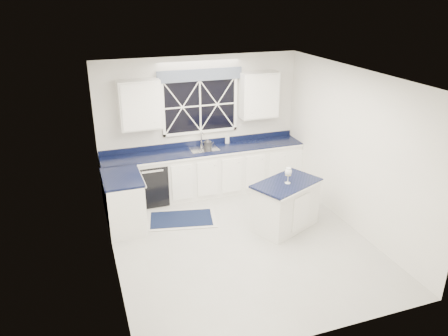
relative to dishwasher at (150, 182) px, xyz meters
name	(u,v)px	position (x,y,z in m)	size (l,w,h in m)	color
ground	(240,241)	(1.10, -1.95, -0.41)	(4.50, 4.50, 0.00)	#A1A29D
back_wall	(200,125)	(1.10, 0.30, 0.94)	(4.00, 0.10, 2.70)	silver
base_cabinets	(191,178)	(0.77, -0.17, 0.04)	(3.99, 1.60, 0.90)	white
countertop	(205,150)	(1.10, 0.00, 0.51)	(3.98, 0.64, 0.04)	black
dishwasher	(150,182)	(0.00, 0.00, 0.00)	(0.60, 0.58, 0.82)	black
window	(200,102)	(1.10, 0.25, 1.42)	(1.65, 0.09, 1.26)	black
upper_cabinets	(202,100)	(1.10, 0.13, 1.49)	(3.10, 0.34, 0.90)	white
faucet	(202,139)	(1.10, 0.19, 0.69)	(0.05, 0.20, 0.30)	silver
island	(285,205)	(2.00, -1.75, 0.02)	(1.32, 1.10, 0.85)	white
rug	(181,219)	(0.37, -0.92, -0.40)	(1.36, 0.99, 0.02)	#B0B0AB
kettle	(207,144)	(1.18, 0.07, 0.61)	(0.25, 0.20, 0.18)	#2F2F32
wine_glass	(288,173)	(2.00, -1.79, 0.63)	(0.12, 0.12, 0.27)	white
soap_bottle	(227,139)	(1.65, 0.22, 0.62)	(0.08, 0.08, 0.18)	silver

